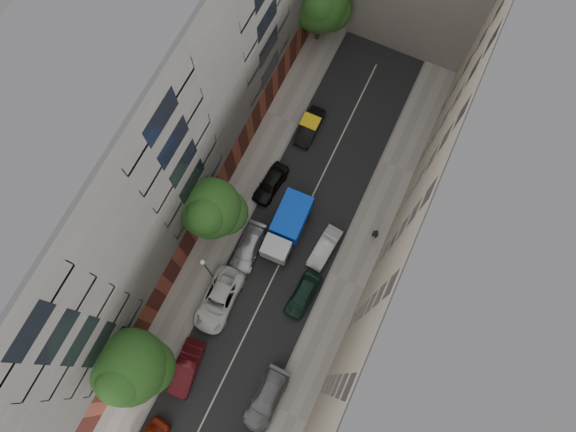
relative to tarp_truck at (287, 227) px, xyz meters
The scene contains 20 objects.
ground 2.32m from the tarp_truck, 70.74° to the right, with size 120.00×120.00×0.00m, color #4C4C49.
road_surface 2.32m from the tarp_truck, 70.74° to the right, with size 8.00×44.00×0.02m, color black.
sidewalk_left 5.37m from the tarp_truck, 160.69° to the right, with size 3.00×44.00×0.15m, color gray.
sidewalk_right 6.48m from the tarp_truck, 15.72° to the right, with size 3.00×44.00×0.15m, color gray.
building_left 13.57m from the tarp_truck, behind, with size 8.00×44.00×20.00m, color #484643.
building_right 14.51m from the tarp_truck, ahead, with size 8.00×44.00×20.00m, color #BBAF91.
tarp_truck is the anchor object (origin of this frame).
car_left_1 13.32m from the tarp_truck, 99.52° to the right, with size 1.52×4.36×1.44m, color #4B0F14.
car_left_2 7.92m from the tarp_truck, 107.78° to the right, with size 2.50×5.42×1.51m, color silver.
car_left_3 3.69m from the tarp_truck, 127.56° to the right, with size 1.86×4.58×1.33m, color #B1B1B6.
car_left_4 4.32m from the tarp_truck, 134.81° to the left, with size 1.63×4.05×1.38m, color black.
car_left_5 9.57m from the tarp_truck, 103.33° to the left, with size 1.39×3.97×1.31m, color black.
car_right_1 13.22m from the tarp_truck, 71.45° to the right, with size 1.98×4.88×1.42m, color slate.
car_right_2 5.55m from the tarp_truck, 51.78° to the right, with size 1.62×4.04×1.38m, color black.
car_right_3 3.50m from the tarp_truck, ahead, with size 1.34×3.85×1.27m, color silver.
tree_near 15.73m from the tarp_truck, 108.32° to the right, with size 5.44×5.19×7.81m.
tree_mid 6.81m from the tarp_truck, 155.28° to the right, with size 4.93×4.59×7.84m.
tree_far 19.26m from the tarp_truck, 106.75° to the left, with size 5.26×4.98×7.19m.
lamp_post 7.56m from the tarp_truck, 120.47° to the right, with size 0.36×0.36×6.29m.
pedestrian 7.18m from the tarp_truck, 21.60° to the left, with size 0.59×0.39×1.61m, color black.
Camera 1 is at (4.45, -8.86, 41.00)m, focal length 32.00 mm.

